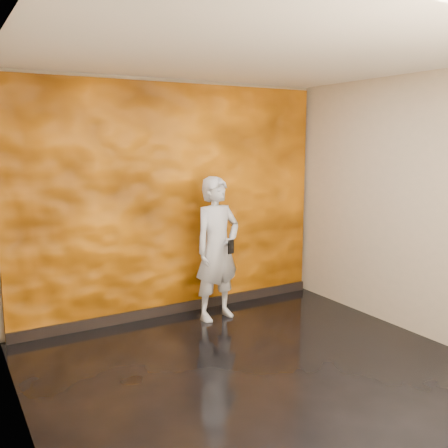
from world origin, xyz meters
TOP-DOWN VIEW (x-y plane):
  - room at (0.00, 0.00)m, footprint 4.02×4.02m
  - feature_wall at (0.00, 1.96)m, footprint 3.90×0.06m
  - baseboard at (0.00, 1.92)m, footprint 3.90×0.04m
  - man at (0.35, 1.53)m, footprint 0.67×0.50m
  - phone at (0.39, 1.28)m, footprint 0.09×0.04m

SIDE VIEW (x-z plane):
  - baseboard at x=0.00m, z-range 0.00..0.12m
  - man at x=0.35m, z-range 0.00..1.69m
  - phone at x=0.39m, z-range 0.83..0.99m
  - feature_wall at x=0.00m, z-range 0.00..2.75m
  - room at x=0.00m, z-range -0.01..2.81m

